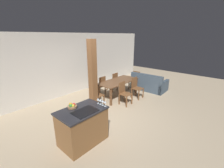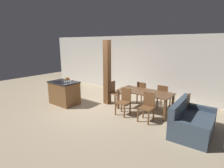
% 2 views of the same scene
% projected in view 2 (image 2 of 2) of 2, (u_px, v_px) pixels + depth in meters
% --- Properties ---
extents(ground_plane, '(16.00, 16.00, 0.00)m').
position_uv_depth(ground_plane, '(96.00, 107.00, 6.63)').
color(ground_plane, tan).
extents(wall_back, '(11.20, 0.08, 2.70)m').
position_uv_depth(wall_back, '(133.00, 65.00, 8.38)').
color(wall_back, silver).
rests_on(wall_back, ground_plane).
extents(kitchen_island, '(1.14, 0.76, 0.92)m').
position_uv_depth(kitchen_island, '(64.00, 93.00, 6.90)').
color(kitchen_island, brown).
rests_on(kitchen_island, ground_plane).
extents(fruit_bowl, '(0.22, 0.22, 0.12)m').
position_uv_depth(fruit_bowl, '(67.00, 79.00, 7.02)').
color(fruit_bowl, '#99704C').
rests_on(fruit_bowl, kitchen_island).
extents(wine_glass_near, '(0.07, 0.07, 0.15)m').
position_uv_depth(wine_glass_near, '(65.00, 82.00, 6.24)').
color(wine_glass_near, silver).
rests_on(wine_glass_near, kitchen_island).
extents(wine_glass_middle, '(0.07, 0.07, 0.15)m').
position_uv_depth(wine_glass_middle, '(67.00, 81.00, 6.30)').
color(wine_glass_middle, silver).
rests_on(wine_glass_middle, kitchen_island).
extents(wine_glass_far, '(0.07, 0.07, 0.15)m').
position_uv_depth(wine_glass_far, '(69.00, 81.00, 6.37)').
color(wine_glass_far, silver).
rests_on(wine_glass_far, kitchen_island).
extents(wine_glass_end, '(0.07, 0.07, 0.15)m').
position_uv_depth(wine_glass_end, '(70.00, 80.00, 6.43)').
color(wine_glass_end, silver).
rests_on(wine_glass_end, kitchen_island).
extents(dining_table, '(1.89, 0.85, 0.73)m').
position_uv_depth(dining_table, '(145.00, 94.00, 6.10)').
color(dining_table, brown).
rests_on(dining_table, ground_plane).
extents(dining_chair_near_left, '(0.40, 0.40, 0.89)m').
position_uv_depth(dining_chair_near_left, '(124.00, 101.00, 5.88)').
color(dining_chair_near_left, brown).
rests_on(dining_chair_near_left, ground_plane).
extents(dining_chair_near_right, '(0.40, 0.40, 0.89)m').
position_uv_depth(dining_chair_near_right, '(147.00, 106.00, 5.38)').
color(dining_chair_near_right, brown).
rests_on(dining_chair_near_right, ground_plane).
extents(dining_chair_far_left, '(0.40, 0.40, 0.89)m').
position_uv_depth(dining_chair_far_left, '(142.00, 92.00, 6.89)').
color(dining_chair_far_left, brown).
rests_on(dining_chair_far_left, ground_plane).
extents(dining_chair_far_right, '(0.40, 0.40, 0.89)m').
position_uv_depth(dining_chair_far_right, '(163.00, 96.00, 6.39)').
color(dining_chair_far_right, brown).
rests_on(dining_chair_far_right, ground_plane).
extents(dining_chair_head_end, '(0.40, 0.40, 0.89)m').
position_uv_depth(dining_chair_head_end, '(115.00, 92.00, 6.92)').
color(dining_chair_head_end, brown).
rests_on(dining_chair_head_end, ground_plane).
extents(dining_chair_foot_end, '(0.40, 0.40, 0.89)m').
position_uv_depth(dining_chair_foot_end, '(183.00, 107.00, 5.36)').
color(dining_chair_foot_end, brown).
rests_on(dining_chair_foot_end, ground_plane).
extents(couch, '(0.97, 1.64, 0.85)m').
position_uv_depth(couch, '(192.00, 123.00, 4.72)').
color(couch, '#3D4C5B').
rests_on(couch, ground_plane).
extents(timber_post, '(0.22, 0.22, 2.49)m').
position_uv_depth(timber_post, '(107.00, 73.00, 6.76)').
color(timber_post, brown).
rests_on(timber_post, ground_plane).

